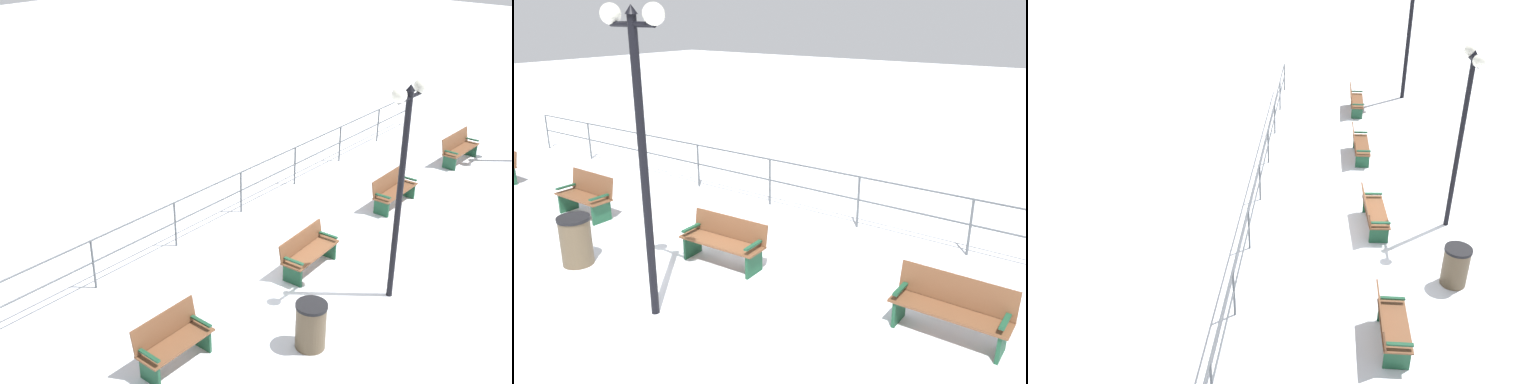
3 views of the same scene
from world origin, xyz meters
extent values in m
plane|color=white|center=(0.00, 0.00, 0.00)|extent=(80.00, 80.00, 0.00)
cube|color=brown|center=(0.07, -3.97, 0.46)|extent=(0.52, 1.39, 0.04)
cube|color=brown|center=(-0.19, -3.97, 0.71)|extent=(0.12, 1.39, 0.46)
cube|color=#19472D|center=(0.07, -4.57, 0.23)|extent=(0.47, 0.05, 0.46)
cube|color=#19472D|center=(0.07, -3.38, 0.23)|extent=(0.47, 0.05, 0.46)
cube|color=#19472D|center=(0.09, -4.57, 0.58)|extent=(0.47, 0.07, 0.04)
cube|color=#19472D|center=(0.09, -3.38, 0.58)|extent=(0.47, 0.07, 0.04)
cube|color=brown|center=(0.03, 0.00, 0.43)|extent=(0.59, 1.60, 0.04)
cube|color=brown|center=(-0.22, -0.01, 0.64)|extent=(0.19, 1.58, 0.38)
cube|color=#19472D|center=(0.07, -0.69, 0.22)|extent=(0.45, 0.07, 0.43)
cube|color=#19472D|center=(-0.01, 0.69, 0.22)|extent=(0.45, 0.07, 0.43)
cube|color=#19472D|center=(0.09, -0.69, 0.55)|extent=(0.45, 0.09, 0.04)
cube|color=#19472D|center=(0.01, 0.69, 0.55)|extent=(0.45, 0.09, 0.04)
cube|color=brown|center=(-0.12, 3.97, 0.42)|extent=(0.47, 1.61, 0.04)
cube|color=brown|center=(-0.35, 3.97, 0.65)|extent=(0.12, 1.61, 0.42)
cube|color=#19472D|center=(-0.11, 3.27, 0.21)|extent=(0.41, 0.05, 0.42)
cube|color=#19472D|center=(-0.12, 4.68, 0.21)|extent=(0.41, 0.05, 0.42)
cube|color=#19472D|center=(-0.09, 3.27, 0.54)|extent=(0.41, 0.07, 0.04)
cube|color=#19472D|center=(-0.10, 4.68, 0.54)|extent=(0.41, 0.07, 0.04)
cube|color=brown|center=(-0.08, 7.95, 0.42)|extent=(0.49, 1.66, 0.04)
cube|color=brown|center=(-0.30, 7.95, 0.66)|extent=(0.15, 1.65, 0.44)
cube|color=#19472D|center=(-0.09, 7.22, 0.21)|extent=(0.40, 0.06, 0.42)
cube|color=#19472D|center=(-0.06, 8.67, 0.21)|extent=(0.40, 0.06, 0.42)
cube|color=#19472D|center=(-0.07, 7.22, 0.54)|extent=(0.40, 0.08, 0.04)
cube|color=#19472D|center=(-0.04, 8.67, 0.54)|extent=(0.40, 0.08, 0.04)
cylinder|color=black|center=(1.82, 0.24, 2.12)|extent=(0.12, 0.12, 4.25)
cylinder|color=black|center=(1.82, 0.24, 4.13)|extent=(0.07, 0.81, 0.07)
sphere|color=white|center=(1.82, -0.17, 4.25)|extent=(0.27, 0.27, 0.27)
sphere|color=white|center=(1.82, 0.65, 4.25)|extent=(0.27, 0.27, 0.27)
cone|color=black|center=(1.82, 0.24, 4.31)|extent=(0.17, 0.17, 0.12)
cylinder|color=black|center=(1.82, 9.64, 2.17)|extent=(0.16, 0.16, 4.34)
cylinder|color=#4C5156|center=(-2.95, -3.40, 0.55)|extent=(0.05, 0.05, 1.10)
cylinder|color=#4C5156|center=(-2.95, -1.13, 0.55)|extent=(0.05, 0.05, 1.10)
cylinder|color=#4C5156|center=(-2.95, 1.13, 0.55)|extent=(0.05, 0.05, 1.10)
cylinder|color=#4C5156|center=(-2.95, 3.40, 0.55)|extent=(0.05, 0.05, 1.10)
cylinder|color=#4C5156|center=(-2.95, 5.67, 0.55)|extent=(0.05, 0.05, 1.10)
cylinder|color=#4C5156|center=(-2.95, 7.94, 0.55)|extent=(0.05, 0.05, 1.10)
cylinder|color=#4C5156|center=(-2.95, 10.21, 0.55)|extent=(0.05, 0.05, 1.10)
cylinder|color=#4C5156|center=(-2.95, 0.00, 1.10)|extent=(0.04, 20.42, 0.04)
cylinder|color=#4C5156|center=(-2.95, 0.00, 0.60)|extent=(0.04, 20.42, 0.04)
cylinder|color=brown|center=(1.53, -2.10, 0.42)|extent=(0.55, 0.55, 0.84)
cylinder|color=black|center=(1.53, -2.10, 0.87)|extent=(0.57, 0.57, 0.06)
camera|label=1|loc=(6.63, -9.67, 7.26)|focal=44.25mm
camera|label=2|loc=(6.29, 5.66, 4.27)|focal=36.65mm
camera|label=3|loc=(-1.40, -11.51, 7.39)|focal=38.25mm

